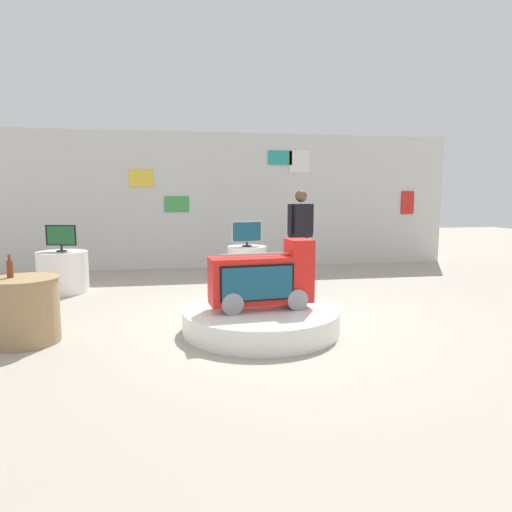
{
  "coord_description": "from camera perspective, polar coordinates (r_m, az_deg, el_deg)",
  "views": [
    {
      "loc": [
        -0.86,
        -5.76,
        1.62
      ],
      "look_at": [
        0.11,
        -0.22,
        0.87
      ],
      "focal_mm": 32.29,
      "sensor_mm": 36.0,
      "label": 1
    }
  ],
  "objects": [
    {
      "name": "tv_on_left_rear",
      "position": [
        8.35,
        -1.14,
        2.92
      ],
      "size": [
        0.57,
        0.18,
        0.46
      ],
      "color": "black",
      "rests_on": "display_pedestal_left_rear"
    },
    {
      "name": "shopper_browsing_near_truck",
      "position": [
        7.84,
        5.55,
        3.02
      ],
      "size": [
        0.51,
        0.35,
        1.69
      ],
      "color": "#1E233F",
      "rests_on": "ground"
    },
    {
      "name": "display_pedestal_left_rear",
      "position": [
        8.42,
        -1.13,
        -1.11
      ],
      "size": [
        0.72,
        0.72,
        0.68
      ],
      "primitive_type": "cylinder",
      "color": "white",
      "rests_on": "ground"
    },
    {
      "name": "bottle_on_side_table",
      "position": [
        5.65,
        -28.2,
        -1.36
      ],
      "size": [
        0.07,
        0.07,
        0.25
      ],
      "color": "brown",
      "rests_on": "side_table_round"
    },
    {
      "name": "display_pedestal_center_rear",
      "position": [
        8.3,
        -22.8,
        -1.83
      ],
      "size": [
        0.81,
        0.81,
        0.68
      ],
      "primitive_type": "cylinder",
      "color": "white",
      "rests_on": "ground"
    },
    {
      "name": "tv_on_center_rear",
      "position": [
        8.23,
        -23.01,
        2.24
      ],
      "size": [
        0.5,
        0.17,
        0.44
      ],
      "color": "black",
      "rests_on": "display_pedestal_center_rear"
    },
    {
      "name": "novelty_firetruck_tv",
      "position": [
        5.43,
        0.89,
        -3.12
      ],
      "size": [
        1.25,
        0.52,
        0.82
      ],
      "color": "gray",
      "rests_on": "main_display_pedestal"
    },
    {
      "name": "side_table_round",
      "position": [
        5.65,
        -26.73,
        -5.96
      ],
      "size": [
        0.74,
        0.74,
        0.73
      ],
      "color": "#9E7F56",
      "rests_on": "ground"
    },
    {
      "name": "ground_plane",
      "position": [
        6.05,
        -1.43,
        -7.91
      ],
      "size": [
        30.0,
        30.0,
        0.0
      ],
      "primitive_type": "plane",
      "color": "#A8A091"
    },
    {
      "name": "main_display_pedestal",
      "position": [
        5.54,
        0.62,
        -7.93
      ],
      "size": [
        1.86,
        1.86,
        0.27
      ],
      "primitive_type": "cylinder",
      "color": "white",
      "rests_on": "ground"
    },
    {
      "name": "back_wall_display",
      "position": [
        10.26,
        -5.14,
        6.83
      ],
      "size": [
        10.87,
        0.13,
        2.96
      ],
      "color": "silver",
      "rests_on": "ground"
    }
  ]
}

